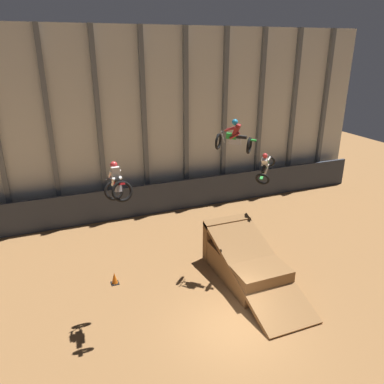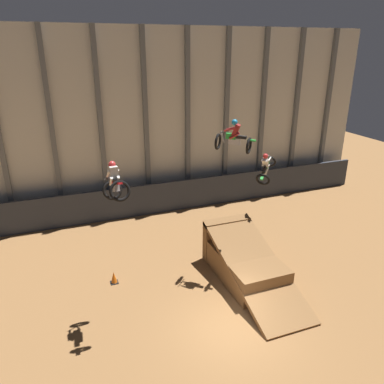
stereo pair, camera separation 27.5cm
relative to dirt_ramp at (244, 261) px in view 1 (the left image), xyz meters
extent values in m
plane|color=olive|center=(-2.12, -3.16, -0.75)|extent=(60.00, 60.00, 0.00)
cube|color=beige|center=(-2.12, 9.51, 4.96)|extent=(32.00, 0.12, 11.41)
cube|color=slate|center=(-7.64, 9.31, 4.96)|extent=(0.28, 0.28, 11.41)
cube|color=slate|center=(-4.88, 9.31, 4.96)|extent=(0.28, 0.28, 11.41)
cube|color=slate|center=(-2.12, 9.31, 4.96)|extent=(0.28, 0.28, 11.41)
cube|color=slate|center=(0.65, 9.31, 4.96)|extent=(0.28, 0.28, 11.41)
cube|color=slate|center=(3.41, 9.31, 4.96)|extent=(0.28, 0.28, 11.41)
cube|color=slate|center=(6.18, 9.31, 4.96)|extent=(0.28, 0.28, 11.41)
cube|color=slate|center=(8.94, 9.31, 4.96)|extent=(0.28, 0.28, 11.41)
cube|color=slate|center=(11.70, 9.31, 4.96)|extent=(0.28, 0.28, 11.41)
cube|color=#2D333D|center=(-2.12, 8.44, 0.26)|extent=(31.36, 0.20, 2.02)
cube|color=brown|center=(0.00, -0.10, -0.13)|extent=(2.40, 4.39, 1.24)
cube|color=brown|center=(0.00, 1.84, 0.29)|extent=(2.45, 0.50, 2.07)
cube|color=olive|center=(0.00, -1.04, 0.29)|extent=(2.45, 6.33, 2.26)
torus|color=black|center=(-5.84, -0.14, 4.43)|extent=(0.75, 0.37, 0.73)
torus|color=black|center=(-5.78, -1.46, 4.88)|extent=(0.75, 0.37, 0.73)
cube|color=#B7B7BC|center=(-5.81, -0.81, 4.79)|extent=(0.21, 0.59, 0.43)
cube|color=red|center=(-5.82, -0.59, 4.92)|extent=(0.22, 0.50, 0.37)
cube|color=black|center=(-5.80, -0.96, 5.07)|extent=(0.19, 0.58, 0.29)
cube|color=red|center=(-5.78, -1.48, 5.16)|extent=(0.16, 0.37, 0.17)
cylinder|color=#B7B7BC|center=(-5.84, -0.23, 4.72)|extent=(0.07, 0.40, 0.45)
cylinder|color=black|center=(-5.84, -0.19, 4.96)|extent=(0.63, 0.27, 0.04)
cube|color=silver|center=(-5.82, -0.68, 5.27)|extent=(0.29, 0.20, 0.50)
sphere|color=red|center=(-5.83, -0.48, 5.54)|extent=(0.28, 0.34, 0.33)
cylinder|color=silver|center=(-5.94, -0.71, 5.00)|extent=(0.13, 0.34, 0.40)
cylinder|color=silver|center=(-5.70, -0.70, 5.00)|extent=(0.13, 0.34, 0.40)
cylinder|color=silver|center=(-5.99, -0.45, 5.21)|extent=(0.10, 0.46, 0.39)
cylinder|color=silver|center=(-5.67, -0.44, 5.21)|extent=(0.10, 0.46, 0.39)
torus|color=black|center=(-0.83, 1.40, 5.52)|extent=(0.60, 0.64, 0.73)
torus|color=black|center=(0.20, 0.46, 5.46)|extent=(0.60, 0.64, 0.73)
cube|color=#B7B7BC|center=(-0.27, 0.89, 5.61)|extent=(0.51, 0.49, 0.30)
cube|color=green|center=(-0.39, 1.00, 5.82)|extent=(0.47, 0.45, 0.26)
cube|color=black|center=(-0.10, 0.73, 5.82)|extent=(0.52, 0.50, 0.15)
cube|color=green|center=(0.28, 0.38, 5.71)|extent=(0.36, 0.35, 0.08)
cylinder|color=#B7B7BC|center=(-0.69, 1.27, 5.75)|extent=(0.21, 0.20, 0.54)
cylinder|color=black|center=(-0.65, 1.24, 5.99)|extent=(0.49, 0.49, 0.04)
cube|color=maroon|center=(-0.23, 0.85, 6.11)|extent=(0.44, 0.44, 0.53)
sphere|color=#2393CC|center=(-0.30, 0.91, 6.43)|extent=(0.38, 0.38, 0.27)
cylinder|color=maroon|center=(-0.37, 0.81, 5.85)|extent=(0.38, 0.36, 0.32)
cylinder|color=maroon|center=(-0.21, 0.99, 5.85)|extent=(0.38, 0.36, 0.32)
cylinder|color=maroon|center=(-0.52, 0.90, 6.14)|extent=(0.44, 0.41, 0.23)
cylinder|color=maroon|center=(-0.30, 1.13, 6.14)|extent=(0.44, 0.41, 0.23)
torus|color=black|center=(2.87, 2.89, 3.81)|extent=(0.82, 0.81, 0.70)
torus|color=black|center=(1.99, 1.98, 3.20)|extent=(0.82, 0.81, 0.70)
cube|color=#B7B7BC|center=(2.36, 2.37, 3.59)|extent=(0.54, 0.55, 0.48)
cube|color=green|center=(2.41, 2.41, 3.84)|extent=(0.49, 0.50, 0.41)
cube|color=black|center=(2.15, 2.15, 3.69)|extent=(0.50, 0.51, 0.35)
cube|color=green|center=(1.85, 1.84, 3.39)|extent=(0.34, 0.35, 0.21)
cylinder|color=#B7B7BC|center=(2.68, 2.70, 3.95)|extent=(0.11, 0.11, 0.55)
cylinder|color=black|center=(2.58, 2.59, 4.14)|extent=(0.26, 0.63, 0.04)
cube|color=silver|center=(2.19, 2.19, 4.02)|extent=(0.53, 0.54, 0.48)
sphere|color=red|center=(2.16, 2.15, 4.36)|extent=(0.43, 0.43, 0.35)
cylinder|color=silver|center=(2.22, 2.39, 3.82)|extent=(0.38, 0.39, 0.17)
cylinder|color=silver|center=(2.39, 2.23, 3.82)|extent=(0.38, 0.39, 0.17)
cylinder|color=silver|center=(2.22, 2.45, 4.15)|extent=(0.42, 0.43, 0.13)
cylinder|color=silver|center=(2.45, 2.23, 4.15)|extent=(0.42, 0.43, 0.13)
cube|color=black|center=(-5.86, 1.55, -0.73)|extent=(0.36, 0.36, 0.03)
cone|color=orange|center=(-5.86, 1.55, -0.44)|extent=(0.28, 0.28, 0.55)
camera|label=1|loc=(-7.97, -13.29, 9.44)|focal=35.00mm
camera|label=2|loc=(-7.71, -13.39, 9.44)|focal=35.00mm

